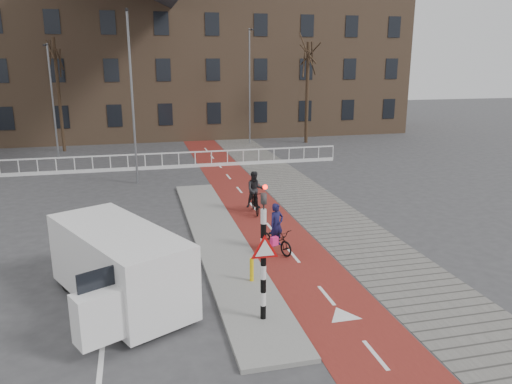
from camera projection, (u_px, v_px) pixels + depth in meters
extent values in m
plane|color=#38383A|center=(266.00, 286.00, 14.64)|extent=(120.00, 120.00, 0.00)
cube|color=maroon|center=(244.00, 195.00, 24.36)|extent=(2.50, 60.00, 0.01)
cube|color=slate|center=(298.00, 192.00, 25.00)|extent=(3.00, 60.00, 0.01)
cube|color=gray|center=(220.00, 240.00, 18.21)|extent=(1.80, 16.00, 0.12)
cylinder|color=black|center=(263.00, 265.00, 12.22)|extent=(0.14, 0.14, 2.88)
imported|color=black|center=(264.00, 193.00, 11.74)|extent=(0.13, 0.16, 0.80)
cylinder|color=#FF0C05|center=(265.00, 187.00, 11.56)|extent=(0.11, 0.02, 0.11)
cylinder|color=yellow|center=(252.00, 270.00, 14.62)|extent=(0.12, 0.12, 0.71)
imported|color=black|center=(276.00, 240.00, 17.11)|extent=(1.15, 1.72, 0.85)
imported|color=#161540|center=(276.00, 225.00, 16.96)|extent=(0.64, 0.54, 1.48)
cube|color=#F22278|center=(274.00, 241.00, 16.54)|extent=(0.28, 0.24, 0.29)
imported|color=black|center=(255.00, 201.00, 21.42)|extent=(0.59, 1.71, 1.01)
imported|color=black|center=(255.00, 190.00, 21.29)|extent=(0.81, 0.65, 1.58)
cube|color=white|center=(119.00, 264.00, 13.40)|extent=(3.98, 5.27, 1.96)
cube|color=green|center=(81.00, 271.00, 13.20)|extent=(1.45, 2.81, 0.55)
cube|color=green|center=(157.00, 264.00, 13.65)|extent=(1.45, 2.81, 0.55)
cube|color=black|center=(116.00, 283.00, 11.32)|extent=(1.60, 0.85, 0.90)
cylinder|color=black|center=(120.00, 325.00, 11.85)|extent=(0.53, 0.72, 0.69)
cylinder|color=black|center=(180.00, 303.00, 12.90)|extent=(0.53, 0.72, 0.69)
cylinder|color=black|center=(68.00, 279.00, 14.30)|extent=(0.53, 0.72, 0.69)
cylinder|color=black|center=(122.00, 264.00, 15.35)|extent=(0.53, 0.72, 0.69)
cube|color=silver|center=(110.00, 156.00, 29.20)|extent=(28.00, 0.08, 0.08)
cube|color=silver|center=(111.00, 170.00, 29.42)|extent=(28.00, 0.10, 0.20)
cube|color=#7F6047|center=(137.00, 64.00, 42.43)|extent=(46.00, 10.00, 12.00)
cylinder|color=black|center=(59.00, 96.00, 34.88)|extent=(0.22, 0.22, 7.86)
cylinder|color=black|center=(307.00, 93.00, 38.62)|extent=(0.27, 0.27, 7.66)
cylinder|color=slate|center=(132.00, 100.00, 25.54)|extent=(0.12, 0.12, 8.83)
cylinder|color=slate|center=(53.00, 103.00, 32.12)|extent=(0.12, 0.12, 7.38)
cylinder|color=slate|center=(250.00, 88.00, 38.03)|extent=(0.12, 0.12, 8.62)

